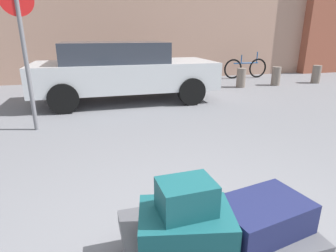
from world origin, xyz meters
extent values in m
cube|color=#4C4C51|center=(0.00, 0.00, 0.29)|extent=(1.27, 0.76, 0.10)
cylinder|color=black|center=(0.43, 0.26, 0.12)|extent=(0.24, 0.06, 0.24)
cylinder|color=black|center=(-0.43, 0.26, 0.12)|extent=(0.24, 0.06, 0.24)
cube|color=#144C51|center=(-0.25, -0.07, 0.45)|extent=(0.65, 0.53, 0.22)
cube|color=#191E47|center=(0.29, -0.10, 0.45)|extent=(0.66, 0.49, 0.21)
cube|color=#144C51|center=(-0.25, -0.07, 0.67)|extent=(0.34, 0.26, 0.21)
cube|color=silver|center=(0.15, 5.46, 0.64)|extent=(4.33, 1.87, 0.64)
cube|color=#2D333D|center=(-0.10, 5.47, 1.19)|extent=(2.43, 1.62, 0.46)
cylinder|color=black|center=(1.58, 6.29, 0.32)|extent=(0.64, 0.23, 0.64)
cylinder|color=black|center=(1.55, 4.59, 0.32)|extent=(0.64, 0.23, 0.64)
cylinder|color=black|center=(-1.26, 6.33, 0.32)|extent=(0.64, 0.23, 0.64)
cylinder|color=black|center=(-1.29, 4.63, 0.32)|extent=(0.64, 0.23, 0.64)
torus|color=black|center=(4.49, 7.97, 0.36)|extent=(0.72, 0.07, 0.72)
torus|color=black|center=(5.53, 7.95, 0.36)|extent=(0.72, 0.07, 0.72)
cylinder|color=#194C8C|center=(5.01, 7.96, 0.56)|extent=(1.00, 0.06, 0.04)
cylinder|color=#194C8C|center=(4.81, 7.97, 0.71)|extent=(0.04, 0.04, 0.30)
cylinder|color=#194C8C|center=(5.46, 7.95, 0.76)|extent=(0.04, 0.04, 0.40)
cylinder|color=#72665B|center=(2.48, 6.30, 0.30)|extent=(0.28, 0.28, 0.59)
cylinder|color=#72665B|center=(3.86, 6.30, 0.30)|extent=(0.28, 0.28, 0.59)
cylinder|color=#72665B|center=(5.13, 6.30, 0.30)|extent=(0.28, 0.28, 0.59)
cylinder|color=#72665B|center=(6.73, 6.30, 0.30)|extent=(0.28, 0.28, 0.59)
cylinder|color=slate|center=(-1.70, 3.64, 1.18)|extent=(0.07, 0.07, 2.35)
camera|label=1|loc=(-0.76, -1.43, 1.60)|focal=29.66mm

